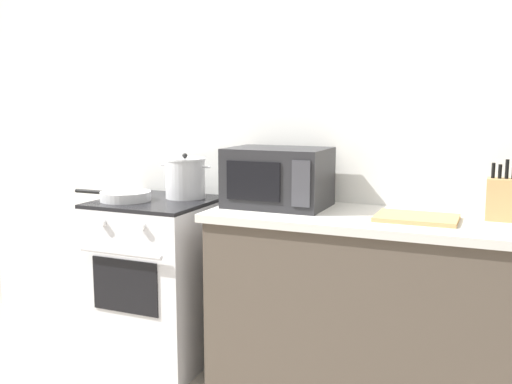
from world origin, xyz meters
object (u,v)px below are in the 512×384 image
object	(u,v)px
frying_pan	(125,196)
knife_block	(502,199)
stock_pot	(185,178)
microwave	(278,177)
stove	(158,281)
cutting_board	(417,218)

from	to	relation	value
frying_pan	knife_block	bearing A→B (deg)	6.79
stock_pot	knife_block	world-z (taller)	knife_block
knife_block	microwave	bearing A→B (deg)	-176.63
stock_pot	microwave	xyz separation A→B (m)	(0.57, -0.05, 0.04)
stove	cutting_board	distance (m)	1.47
stove	frying_pan	world-z (taller)	frying_pan
stove	cutting_board	world-z (taller)	cutting_board
microwave	cutting_board	world-z (taller)	microwave
stock_pot	frying_pan	distance (m)	0.34
microwave	frying_pan	bearing A→B (deg)	-168.93
stove	stock_pot	xyz separation A→B (m)	(0.11, 0.13, 0.57)
frying_pan	stock_pot	bearing A→B (deg)	39.25
stock_pot	stove	bearing A→B (deg)	-132.03
microwave	cutting_board	size ratio (longest dim) A/B	1.39
stove	cutting_board	xyz separation A→B (m)	(1.39, 0.00, 0.47)
stove	microwave	world-z (taller)	microwave
cutting_board	knife_block	world-z (taller)	knife_block
knife_block	frying_pan	bearing A→B (deg)	-173.21
stove	stock_pot	distance (m)	0.60
stove	frying_pan	xyz separation A→B (m)	(-0.14, -0.08, 0.48)
stock_pot	cutting_board	xyz separation A→B (m)	(1.28, -0.13, -0.10)
cutting_board	stock_pot	bearing A→B (deg)	174.34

